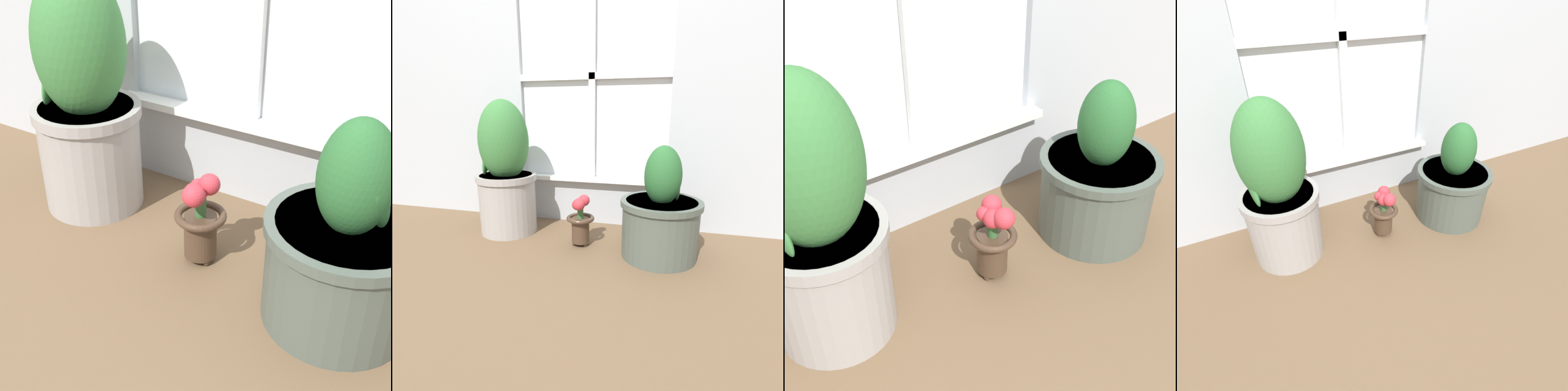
{
  "view_description": "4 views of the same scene",
  "coord_description": "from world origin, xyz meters",
  "views": [
    {
      "loc": [
        0.65,
        -0.85,
        0.95
      ],
      "look_at": [
        0.01,
        0.19,
        0.19
      ],
      "focal_mm": 50.0,
      "sensor_mm": 36.0,
      "label": 1
    },
    {
      "loc": [
        0.44,
        -1.21,
        0.65
      ],
      "look_at": [
        0.06,
        0.23,
        0.25
      ],
      "focal_mm": 28.0,
      "sensor_mm": 36.0,
      "label": 2
    },
    {
      "loc": [
        -0.69,
        -0.76,
        1.14
      ],
      "look_at": [
        0.03,
        0.24,
        0.25
      ],
      "focal_mm": 50.0,
      "sensor_mm": 36.0,
      "label": 3
    },
    {
      "loc": [
        -0.54,
        -0.83,
        1.05
      ],
      "look_at": [
        -0.01,
        0.23,
        0.21
      ],
      "focal_mm": 28.0,
      "sensor_mm": 36.0,
      "label": 4
    }
  ],
  "objects": [
    {
      "name": "ground_plane",
      "position": [
        0.0,
        0.0,
        0.0
      ],
      "size": [
        10.0,
        10.0,
        0.0
      ],
      "primitive_type": "plane",
      "color": "brown"
    },
    {
      "name": "potted_plant_left",
      "position": [
        -0.42,
        0.27,
        0.33
      ],
      "size": [
        0.33,
        0.33,
        0.73
      ],
      "color": "#9E9993",
      "rests_on": "ground_plane"
    },
    {
      "name": "potted_plant_right",
      "position": [
        0.42,
        0.16,
        0.19
      ],
      "size": [
        0.37,
        0.37,
        0.52
      ],
      "color": "#4C564C",
      "rests_on": "ground_plane"
    },
    {
      "name": "flower_vase",
      "position": [
        0.03,
        0.18,
        0.14
      ],
      "size": [
        0.14,
        0.14,
        0.26
      ],
      "color": "#473323",
      "rests_on": "ground_plane"
    }
  ]
}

